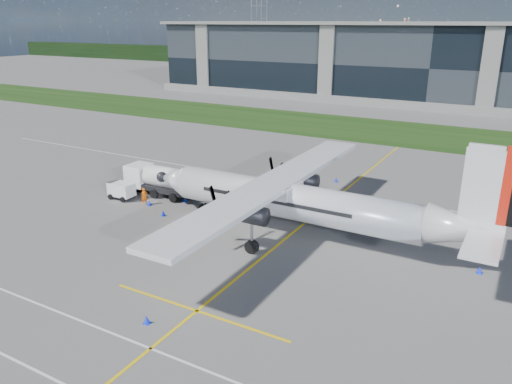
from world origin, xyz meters
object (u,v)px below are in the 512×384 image
Objects in this scene: safety_cone_nose_port at (163,213)px; safety_cone_portwing at (147,319)px; fuel_tanker_truck at (156,180)px; baggage_tug at (122,191)px; safety_cone_nose_stbd at (185,199)px; safety_cone_stbdwing at (336,180)px; turboprop_aircraft at (306,183)px; safety_cone_tail at (480,270)px; pylon_west at (259,23)px; safety_cone_fwd at (149,203)px; ground_crew_person at (144,195)px.

safety_cone_portwing is at bearing -53.66° from safety_cone_nose_port.
fuel_tanker_truck is at bearing 128.87° from safety_cone_portwing.
baggage_tug reaches higher than safety_cone_nose_stbd.
baggage_tug is 21.41m from safety_cone_portwing.
baggage_tug is 5.12× the size of safety_cone_stbdwing.
turboprop_aircraft is at bearing -7.85° from safety_cone_nose_stbd.
safety_cone_portwing is (-15.25, -15.24, 0.00)m from safety_cone_tail.
pylon_west is at bearing 116.71° from safety_cone_nose_stbd.
safety_cone_tail is (29.09, -1.93, -1.16)m from fuel_tanker_truck.
safety_cone_nose_stbd is at bearing 21.19° from baggage_tug.
turboprop_aircraft is at bearing 9.08° from safety_cone_nose_port.
safety_cone_portwing is (13.84, -17.17, -1.16)m from fuel_tanker_truck.
turboprop_aircraft is 18.81m from baggage_tug.
safety_cone_nose_stbd and safety_cone_nose_port have the same top height.
safety_cone_stbdwing and safety_cone_nose_port have the same top height.
safety_cone_fwd is 1.00× the size of safety_cone_portwing.
safety_cone_fwd is at bearing 130.53° from safety_cone_portwing.
pylon_west is at bearing 114.52° from baggage_tug.
safety_cone_fwd is at bearing -129.48° from safety_cone_stbdwing.
pylon_west reaches higher than safety_cone_fwd.
baggage_tug reaches higher than safety_cone_portwing.
turboprop_aircraft is 3.87× the size of fuel_tanker_truck.
safety_cone_nose_stbd is at bearing 97.74° from safety_cone_nose_port.
pylon_west is 160.36m from safety_cone_fwd.
baggage_tug is 1.41× the size of ground_crew_person.
safety_cone_fwd is (-12.21, -14.83, 0.00)m from safety_cone_stbdwing.
safety_cone_portwing is (15.73, -14.51, -0.52)m from baggage_tug.
safety_cone_nose_port is at bearing -13.86° from baggage_tug.
turboprop_aircraft is at bearing -59.62° from pylon_west.
turboprop_aircraft reaches higher than safety_cone_nose_stbd.
turboprop_aircraft is 16.97m from fuel_tanker_truck.
safety_cone_stbdwing is 1.00× the size of safety_cone_nose_port.
safety_cone_portwing is (9.55, -12.98, 0.00)m from safety_cone_nose_port.
safety_cone_nose_stbd is 3.76m from safety_cone_nose_port.
baggage_tug is 30.99m from safety_cone_tail.
pylon_west reaches higher than safety_cone_tail.
safety_cone_fwd is at bearing -64.38° from pylon_west.
safety_cone_portwing is at bearing -51.13° from fuel_tanker_truck.
fuel_tanker_truck is at bearing 173.06° from safety_cone_nose_stbd.
fuel_tanker_truck is 15.08× the size of safety_cone_nose_stbd.
safety_cone_tail is at bearing -42.32° from safety_cone_stbdwing.
fuel_tanker_truck is 18.32m from safety_cone_stbdwing.
fuel_tanker_truck is at bearing 49.68° from ground_crew_person.
baggage_tug is at bearing -136.82° from safety_cone_stbdwing.
safety_cone_nose_port is at bearing -44.31° from fuel_tanker_truck.
pylon_west is 60.00× the size of safety_cone_tail.
safety_cone_tail is 24.90m from safety_cone_nose_port.
fuel_tanker_truck is at bearing 176.21° from safety_cone_tail.
turboprop_aircraft is at bearing 79.67° from safety_cone_portwing.
safety_cone_stbdwing and safety_cone_tail have the same top height.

